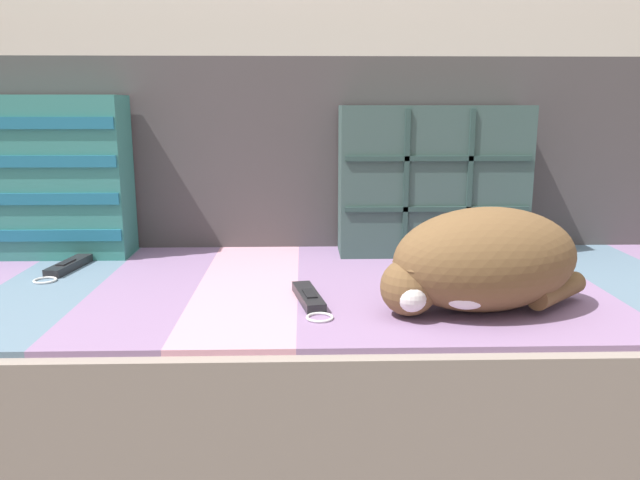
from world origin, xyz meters
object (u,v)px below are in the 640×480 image
(couch, at_px, (345,364))
(throw_pillow_quilted, at_px, (432,181))
(throw_pillow_striped, at_px, (45,177))
(game_remote_near, at_px, (67,266))
(game_remote_far, at_px, (309,298))
(sleeping_cat, at_px, (480,262))

(couch, height_order, throw_pillow_quilted, throw_pillow_quilted)
(couch, bearing_deg, throw_pillow_striped, 162.57)
(game_remote_near, height_order, game_remote_far, same)
(throw_pillow_quilted, bearing_deg, sleeping_cat, -90.21)
(throw_pillow_striped, height_order, game_remote_far, throw_pillow_striped)
(throw_pillow_striped, bearing_deg, couch, -17.43)
(couch, xyz_separation_m, throw_pillow_striped, (-0.72, 0.23, 0.40))
(couch, distance_m, throw_pillow_striped, 0.85)
(throw_pillow_quilted, height_order, throw_pillow_striped, throw_pillow_striped)
(sleeping_cat, xyz_separation_m, game_remote_near, (-0.86, 0.30, -0.08))
(throw_pillow_striped, relative_size, game_remote_near, 1.91)
(throw_pillow_striped, bearing_deg, game_remote_near, -58.13)
(sleeping_cat, distance_m, game_remote_far, 0.32)
(throw_pillow_striped, relative_size, sleeping_cat, 0.98)
(couch, xyz_separation_m, sleeping_cat, (0.23, -0.23, 0.29))
(sleeping_cat, height_order, game_remote_far, sleeping_cat)
(game_remote_near, distance_m, game_remote_far, 0.60)
(throw_pillow_striped, bearing_deg, game_remote_far, -32.17)
(throw_pillow_striped, height_order, game_remote_near, throw_pillow_striped)
(couch, distance_m, sleeping_cat, 0.43)
(couch, xyz_separation_m, game_remote_near, (-0.63, 0.08, 0.21))
(throw_pillow_striped, bearing_deg, sleeping_cat, -25.49)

